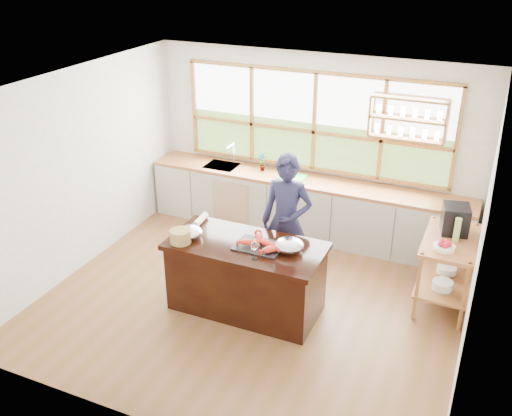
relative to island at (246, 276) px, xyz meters
The scene contains 18 objects.
ground_plane 0.50m from the island, 90.00° to the left, with size 5.00×5.00×0.00m, color brown.
room_shell 1.48m from the island, 88.06° to the left, with size 5.02×4.52×2.71m.
back_counter 2.14m from the island, 90.50° to the left, with size 4.90×0.63×0.90m.
right_shelf_unit 2.45m from the island, 26.44° to the left, with size 0.62×1.10×0.90m.
island is the anchor object (origin of this frame).
cook 0.89m from the island, 72.60° to the left, with size 0.65×0.43×1.79m, color #1D1D3B.
potted_plant 2.39m from the island, 108.43° to the left, with size 0.15×0.10×0.28m, color slate.
cutting_board 2.20m from the island, 95.70° to the left, with size 0.40×0.30×0.01m, color #4ECE3D.
espresso_machine 2.61m from the island, 30.44° to the left, with size 0.31×0.33×0.35m, color black.
wine_bottle 2.55m from the island, 25.21° to the left, with size 0.08×0.08×0.30m, color #A7BE63.
fruit_bowl 2.34m from the island, 20.71° to the left, with size 0.25×0.25×0.11m.
slate_board 0.49m from the island, ahead, with size 0.55×0.40×0.02m, color black.
lobster_pile 0.54m from the island, ahead, with size 0.52×0.44×0.08m.
mixing_bowl_left 0.86m from the island, behind, with size 0.31×0.31×0.15m, color silver.
mixing_bowl_right 0.74m from the island, ahead, with size 0.34×0.34×0.16m, color silver.
wine_glass 0.71m from the island, 49.72° to the right, with size 0.08×0.08×0.22m.
wicker_basket 0.93m from the island, 159.61° to the right, with size 0.25×0.25×0.16m, color tan.
parchment_roll 0.93m from the island, 160.07° to the left, with size 0.08×0.08×0.30m, color white.
Camera 1 is at (2.45, -5.49, 4.17)m, focal length 40.00 mm.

